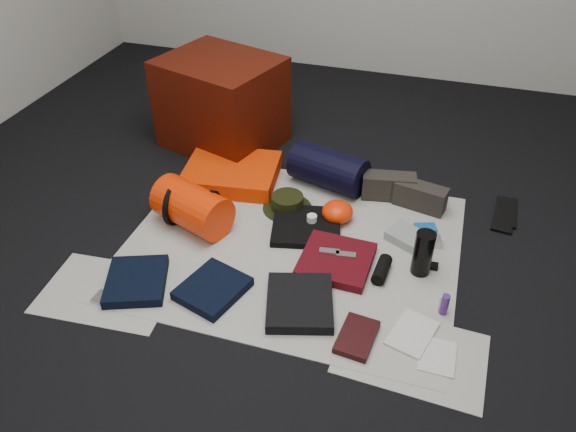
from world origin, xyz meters
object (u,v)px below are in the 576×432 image
(red_cabinet, at_px, (222,103))
(paperback_book, at_px, (357,337))
(water_bottle, at_px, (423,253))
(compact_camera, at_px, (430,241))
(stuff_sack, at_px, (192,207))
(sleeping_pad, at_px, (232,173))
(navy_duffel, at_px, (328,169))

(red_cabinet, distance_m, paperback_book, 1.78)
(water_bottle, xyz_separation_m, compact_camera, (0.03, 0.21, -0.09))
(red_cabinet, bearing_deg, stuff_sack, -60.67)
(red_cabinet, bearing_deg, sleeping_pad, -44.76)
(stuff_sack, bearing_deg, compact_camera, 9.55)
(water_bottle, bearing_deg, paperback_book, -112.34)
(sleeping_pad, bearing_deg, stuff_sack, -93.89)
(water_bottle, bearing_deg, navy_duffel, 135.62)
(red_cabinet, distance_m, stuff_sack, 0.88)
(sleeping_pad, relative_size, compact_camera, 5.12)
(sleeping_pad, bearing_deg, compact_camera, -12.39)
(red_cabinet, height_order, compact_camera, red_cabinet)
(red_cabinet, height_order, navy_duffel, red_cabinet)
(sleeping_pad, height_order, stuff_sack, stuff_sack)
(red_cabinet, relative_size, compact_camera, 6.57)
(sleeping_pad, bearing_deg, navy_duffel, 10.99)
(red_cabinet, relative_size, paperback_book, 3.06)
(navy_duffel, bearing_deg, stuff_sack, -119.94)
(navy_duffel, distance_m, compact_camera, 0.71)
(compact_camera, bearing_deg, stuff_sack, 178.19)
(red_cabinet, distance_m, water_bottle, 1.60)
(water_bottle, bearing_deg, compact_camera, 83.14)
(stuff_sack, xyz_separation_m, navy_duffel, (0.57, 0.56, -0.00))
(navy_duffel, relative_size, paperback_book, 1.95)
(navy_duffel, xyz_separation_m, water_bottle, (0.58, -0.57, 0.00))
(sleeping_pad, height_order, compact_camera, sleeping_pad)
(water_bottle, relative_size, compact_camera, 2.25)
(compact_camera, distance_m, paperback_book, 0.74)
(sleeping_pad, relative_size, stuff_sack, 1.33)
(stuff_sack, bearing_deg, red_cabinet, 101.90)
(navy_duffel, xyz_separation_m, compact_camera, (0.61, -0.36, -0.09))
(compact_camera, bearing_deg, navy_duffel, 138.22)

